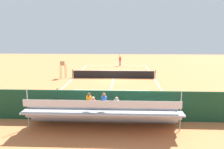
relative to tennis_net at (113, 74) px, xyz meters
name	(u,v)px	position (x,y,z in m)	size (l,w,h in m)	color
ground_plane	(113,78)	(0.00, 0.00, -0.50)	(60.00, 60.00, 0.00)	#D17542
court_line_markings	(113,78)	(0.00, -0.04, -0.50)	(10.10, 22.20, 0.01)	white
tennis_net	(113,74)	(0.00, 0.00, 0.00)	(10.30, 0.10, 1.07)	black
backdrop_wall	(105,105)	(0.00, 14.00, 0.50)	(18.00, 0.16, 2.00)	#194228
bleacher_stand	(101,114)	(0.12, 15.36, 0.43)	(9.06, 2.40, 2.48)	#9EA0A5
umpire_chair	(63,68)	(6.20, 0.30, 0.81)	(0.67, 0.67, 2.14)	#A88456
courtside_bench	(143,109)	(-2.53, 13.27, 0.06)	(1.80, 0.40, 0.93)	#9E754C
equipment_bag	(116,114)	(-0.70, 13.40, -0.32)	(0.90, 0.36, 0.36)	#334C8C
tennis_player	(120,60)	(-0.68, -10.54, 0.51)	(0.43, 0.55, 1.93)	navy
tennis_racket	(116,66)	(0.00, -10.53, -0.49)	(0.33, 0.57, 0.03)	black
tennis_ball_near	(108,67)	(1.13, -8.46, -0.47)	(0.07, 0.07, 0.07)	#CCDB33
tennis_ball_far	(126,67)	(-1.59, -9.45, -0.47)	(0.07, 0.07, 0.07)	#CCDB33
line_judge	(57,101)	(3.40, 13.24, 0.51)	(0.43, 0.55, 1.93)	#232328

